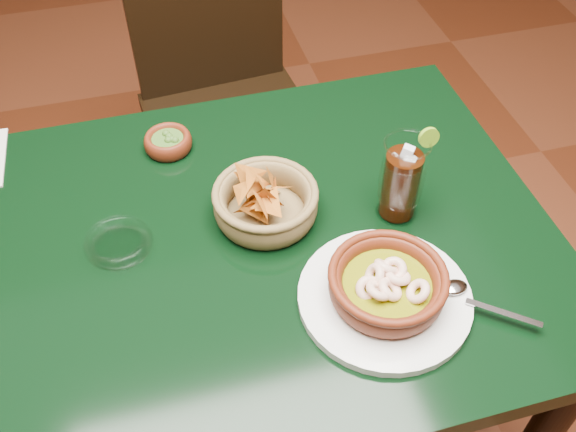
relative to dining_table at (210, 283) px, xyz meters
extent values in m
cube|color=black|center=(0.00, 0.00, 0.08)|extent=(1.20, 0.80, 0.04)
cylinder|color=black|center=(0.54, 0.34, -0.30)|extent=(0.06, 0.06, 0.71)
cube|color=black|center=(0.17, 0.64, -0.18)|extent=(0.47, 0.47, 0.04)
cylinder|color=black|center=(0.00, 0.44, -0.42)|extent=(0.04, 0.04, 0.47)
cylinder|color=black|center=(0.37, 0.47, -0.42)|extent=(0.04, 0.04, 0.47)
cylinder|color=black|center=(-0.03, 0.81, -0.42)|extent=(0.04, 0.04, 0.47)
cylinder|color=black|center=(0.34, 0.84, -0.42)|extent=(0.04, 0.04, 0.47)
cube|color=black|center=(0.15, 0.84, 0.06)|extent=(0.42, 0.07, 0.46)
cylinder|color=silver|center=(0.25, -0.18, 0.11)|extent=(0.27, 0.27, 0.01)
cylinder|color=#4F1A0B|center=(0.25, -0.18, 0.12)|extent=(0.16, 0.16, 0.01)
torus|color=#4F1A0B|center=(0.25, -0.18, 0.14)|extent=(0.20, 0.20, 0.04)
torus|color=#4F1A0B|center=(0.25, -0.18, 0.16)|extent=(0.18, 0.18, 0.01)
cylinder|color=#606407|center=(0.25, -0.18, 0.14)|extent=(0.14, 0.14, 0.01)
torus|color=beige|center=(0.27, -0.18, 0.15)|extent=(0.06, 0.06, 0.03)
torus|color=beige|center=(0.27, -0.17, 0.16)|extent=(0.05, 0.05, 0.04)
torus|color=beige|center=(0.26, -0.16, 0.15)|extent=(0.05, 0.05, 0.05)
torus|color=beige|center=(0.24, -0.17, 0.15)|extent=(0.03, 0.05, 0.05)
torus|color=beige|center=(0.22, -0.19, 0.15)|extent=(0.05, 0.05, 0.05)
torus|color=beige|center=(0.23, -0.20, 0.15)|extent=(0.05, 0.05, 0.03)
torus|color=beige|center=(0.25, -0.20, 0.15)|extent=(0.06, 0.06, 0.04)
torus|color=beige|center=(0.29, -0.21, 0.15)|extent=(0.05, 0.05, 0.04)
cube|color=silver|center=(0.41, -0.26, 0.12)|extent=(0.10, 0.08, 0.00)
ellipsoid|color=silver|center=(0.36, -0.20, 0.12)|extent=(0.04, 0.03, 0.01)
cylinder|color=olive|center=(0.12, 0.05, 0.10)|extent=(0.16, 0.16, 0.01)
torus|color=olive|center=(0.12, 0.05, 0.13)|extent=(0.22, 0.22, 0.06)
torus|color=olive|center=(0.12, 0.05, 0.16)|extent=(0.18, 0.18, 0.01)
cone|color=#AB5816|center=(0.10, 0.07, 0.18)|extent=(0.09, 0.05, 0.08)
cone|color=#AB5816|center=(0.13, 0.05, 0.16)|extent=(0.09, 0.07, 0.07)
cone|color=#AB5816|center=(0.08, 0.05, 0.17)|extent=(0.06, 0.07, 0.05)
cone|color=#AB5816|center=(0.09, 0.08, 0.16)|extent=(0.04, 0.07, 0.07)
cone|color=#AB5816|center=(0.10, 0.05, 0.18)|extent=(0.07, 0.08, 0.06)
cone|color=#AB5816|center=(0.12, 0.04, 0.17)|extent=(0.03, 0.07, 0.07)
cone|color=#AB5816|center=(0.13, 0.05, 0.14)|extent=(0.03, 0.09, 0.09)
cone|color=#AB5816|center=(0.12, 0.03, 0.15)|extent=(0.02, 0.09, 0.09)
cone|color=#AB5816|center=(0.12, 0.01, 0.16)|extent=(0.09, 0.09, 0.03)
cone|color=#AB5816|center=(0.09, 0.07, 0.16)|extent=(0.03, 0.08, 0.08)
cone|color=#AB5816|center=(0.12, 0.03, 0.16)|extent=(0.07, 0.05, 0.07)
cone|color=#AB5816|center=(0.11, 0.05, 0.14)|extent=(0.09, 0.09, 0.03)
cone|color=#AB5816|center=(0.13, 0.08, 0.13)|extent=(0.07, 0.07, 0.06)
cone|color=#AB5816|center=(0.11, 0.03, 0.15)|extent=(0.08, 0.09, 0.06)
cone|color=#AB5816|center=(0.13, 0.06, 0.17)|extent=(0.03, 0.07, 0.07)
cone|color=#AB5816|center=(0.10, 0.03, 0.14)|extent=(0.09, 0.07, 0.07)
cone|color=#AB5816|center=(0.12, 0.04, 0.16)|extent=(0.07, 0.07, 0.05)
cone|color=#AB5816|center=(0.09, 0.04, 0.13)|extent=(0.07, 0.03, 0.07)
cone|color=#AB5816|center=(0.11, 0.05, 0.14)|extent=(0.03, 0.07, 0.07)
cone|color=#AB5816|center=(0.10, 0.04, 0.14)|extent=(0.08, 0.06, 0.07)
cone|color=#AB5816|center=(0.12, 0.03, 0.14)|extent=(0.06, 0.07, 0.07)
cone|color=#AB5816|center=(0.11, 0.02, 0.16)|extent=(0.05, 0.09, 0.07)
cylinder|color=#4F1A0B|center=(-0.02, 0.27, 0.10)|extent=(0.08, 0.08, 0.01)
torus|color=#4F1A0B|center=(-0.02, 0.27, 0.12)|extent=(0.11, 0.11, 0.04)
cylinder|color=#264A15|center=(-0.02, 0.27, 0.12)|extent=(0.06, 0.06, 0.01)
sphere|color=#264A15|center=(-0.02, 0.27, 0.13)|extent=(0.02, 0.02, 0.02)
sphere|color=#264A15|center=(-0.02, 0.26, 0.13)|extent=(0.02, 0.02, 0.02)
sphere|color=#264A15|center=(-0.02, 0.28, 0.13)|extent=(0.02, 0.02, 0.02)
sphere|color=#264A15|center=(-0.01, 0.26, 0.13)|extent=(0.02, 0.02, 0.02)
sphere|color=#264A15|center=(-0.01, 0.26, 0.13)|extent=(0.02, 0.02, 0.02)
cylinder|color=white|center=(0.34, -0.01, 0.10)|extent=(0.07, 0.07, 0.01)
torus|color=white|center=(0.34, -0.01, 0.18)|extent=(0.16, 0.16, 0.09)
cylinder|color=black|center=(0.34, -0.01, 0.17)|extent=(0.06, 0.06, 0.13)
cube|color=silver|center=(0.33, 0.00, 0.22)|extent=(0.03, 0.03, 0.03)
cube|color=silver|center=(0.35, 0.00, 0.24)|extent=(0.03, 0.03, 0.02)
cube|color=silver|center=(0.35, -0.02, 0.21)|extent=(0.03, 0.03, 0.03)
cube|color=silver|center=(0.35, -0.01, 0.23)|extent=(0.03, 0.03, 0.03)
torus|color=white|center=(0.34, -0.01, 0.26)|extent=(0.08, 0.08, 0.00)
cylinder|color=#659418|center=(0.38, -0.01, 0.26)|extent=(0.03, 0.01, 0.03)
cylinder|color=white|center=(-0.14, 0.04, 0.10)|extent=(0.10, 0.10, 0.01)
torus|color=white|center=(-0.14, 0.04, 0.11)|extent=(0.12, 0.12, 0.03)
camera|label=1|loc=(-0.05, -0.71, 0.93)|focal=40.00mm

